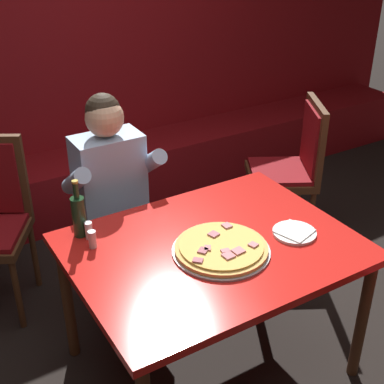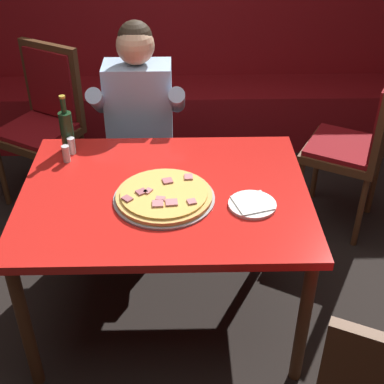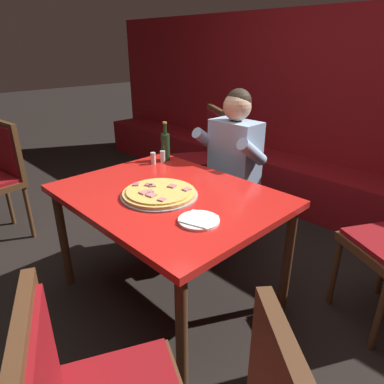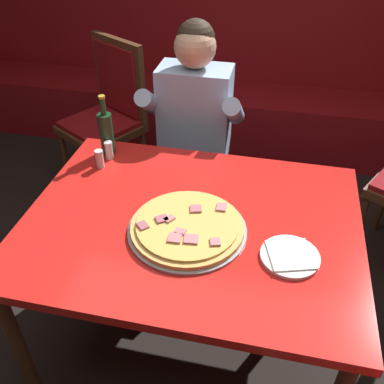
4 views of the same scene
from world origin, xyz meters
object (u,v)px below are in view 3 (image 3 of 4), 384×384
(shaker_oregano, at_px, (163,157))
(shaker_red_pepper_flakes, at_px, (153,159))
(pizza, at_px, (160,193))
(dining_chair_by_booth, at_px, (203,152))
(main_dining_table, at_px, (169,204))
(beer_bottle, at_px, (165,146))
(plate_white_paper, at_px, (199,220))
(diner_seated_blue_shirt, at_px, (227,166))

(shaker_oregano, height_order, shaker_red_pepper_flakes, same)
(pizza, distance_m, dining_chair_by_booth, 1.45)
(main_dining_table, height_order, pizza, pizza)
(beer_bottle, distance_m, shaker_red_pepper_flakes, 0.15)
(beer_bottle, distance_m, dining_chair_by_booth, 0.83)
(main_dining_table, height_order, plate_white_paper, plate_white_paper)
(pizza, height_order, beer_bottle, beer_bottle)
(plate_white_paper, distance_m, shaker_oregano, 0.98)
(shaker_red_pepper_flakes, bearing_deg, pizza, -34.65)
(dining_chair_by_booth, bearing_deg, diner_seated_blue_shirt, -31.25)
(shaker_oregano, xyz_separation_m, shaker_red_pepper_flakes, (-0.01, -0.08, 0.00))
(beer_bottle, height_order, shaker_oregano, beer_bottle)
(plate_white_paper, height_order, shaker_red_pepper_flakes, shaker_red_pepper_flakes)
(beer_bottle, bearing_deg, shaker_red_pepper_flakes, -85.54)
(pizza, xyz_separation_m, diner_seated_blue_shirt, (-0.17, 0.80, -0.06))
(main_dining_table, height_order, shaker_oregano, shaker_oregano)
(plate_white_paper, relative_size, beer_bottle, 0.72)
(beer_bottle, bearing_deg, diner_seated_blue_shirt, 45.43)
(shaker_oregano, xyz_separation_m, diner_seated_blue_shirt, (0.31, 0.39, -0.08))
(plate_white_paper, bearing_deg, shaker_red_pepper_flakes, 155.50)
(beer_bottle, xyz_separation_m, shaker_red_pepper_flakes, (0.01, -0.13, -0.07))
(diner_seated_blue_shirt, bearing_deg, shaker_red_pepper_flakes, -124.68)
(diner_seated_blue_shirt, bearing_deg, pizza, -78.39)
(pizza, relative_size, beer_bottle, 1.54)
(shaker_red_pepper_flakes, height_order, dining_chair_by_booth, dining_chair_by_booth)
(pizza, height_order, dining_chair_by_booth, dining_chair_by_booth)
(main_dining_table, relative_size, dining_chair_by_booth, 1.27)
(main_dining_table, xyz_separation_m, shaker_oregano, (-0.47, 0.35, 0.11))
(shaker_oregano, bearing_deg, beer_bottle, 116.01)
(plate_white_paper, distance_m, dining_chair_by_booth, 1.73)
(main_dining_table, xyz_separation_m, dining_chair_by_booth, (-0.80, 1.12, -0.08))
(shaker_red_pepper_flakes, bearing_deg, plate_white_paper, -24.50)
(shaker_oregano, relative_size, diner_seated_blue_shirt, 0.07)
(plate_white_paper, xyz_separation_m, shaker_oregano, (-0.86, 0.48, 0.03))
(diner_seated_blue_shirt, relative_size, dining_chair_by_booth, 1.24)
(beer_bottle, xyz_separation_m, dining_chair_by_booth, (-0.30, 0.72, -0.27))
(dining_chair_by_booth, bearing_deg, shaker_red_pepper_flakes, -69.83)
(shaker_oregano, bearing_deg, shaker_red_pepper_flakes, -99.99)
(pizza, distance_m, shaker_red_pepper_flakes, 0.59)
(main_dining_table, bearing_deg, shaker_oregano, 143.50)
(shaker_red_pepper_flakes, height_order, diner_seated_blue_shirt, diner_seated_blue_shirt)
(dining_chair_by_booth, bearing_deg, plate_white_paper, -46.55)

